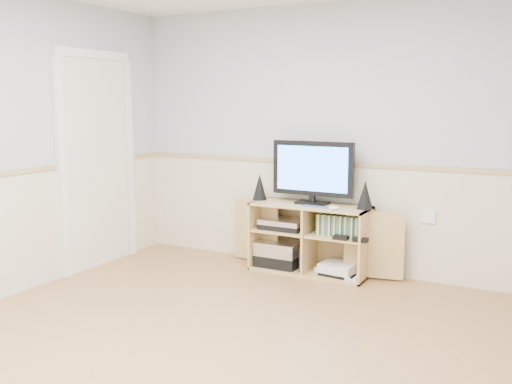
% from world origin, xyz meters
% --- Properties ---
extents(room, '(4.04, 4.54, 2.54)m').
position_xyz_m(room, '(-0.06, 0.12, 1.22)').
color(room, tan).
rests_on(room, ground).
extents(media_cabinet, '(1.73, 0.42, 0.65)m').
position_xyz_m(media_cabinet, '(-0.04, 2.06, 0.33)').
color(media_cabinet, tan).
rests_on(media_cabinet, floor).
extents(monitor, '(0.79, 0.18, 0.59)m').
position_xyz_m(monitor, '(-0.04, 2.06, 0.97)').
color(monitor, black).
rests_on(monitor, media_cabinet).
extents(speaker_left, '(0.14, 0.14, 0.26)m').
position_xyz_m(speaker_left, '(-0.58, 2.03, 0.78)').
color(speaker_left, black).
rests_on(speaker_left, media_cabinet).
extents(speaker_right, '(0.14, 0.14, 0.26)m').
position_xyz_m(speaker_right, '(0.48, 2.03, 0.78)').
color(speaker_right, black).
rests_on(speaker_right, media_cabinet).
extents(keyboard, '(0.31, 0.13, 0.01)m').
position_xyz_m(keyboard, '(0.09, 1.87, 0.66)').
color(keyboard, silver).
rests_on(keyboard, media_cabinet).
extents(mouse, '(0.10, 0.08, 0.04)m').
position_xyz_m(mouse, '(0.25, 1.87, 0.67)').
color(mouse, white).
rests_on(mouse, media_cabinet).
extents(av_components, '(0.51, 0.31, 0.47)m').
position_xyz_m(av_components, '(-0.34, 2.01, 0.22)').
color(av_components, black).
rests_on(av_components, media_cabinet).
extents(game_consoles, '(0.46, 0.30, 0.11)m').
position_xyz_m(game_consoles, '(0.25, 2.00, 0.07)').
color(game_consoles, white).
rests_on(game_consoles, media_cabinet).
extents(game_cases, '(0.41, 0.13, 0.19)m').
position_xyz_m(game_cases, '(0.26, 1.99, 0.48)').
color(game_cases, '#3F8C3F').
rests_on(game_cases, media_cabinet).
extents(wall_outlet, '(0.12, 0.03, 0.12)m').
position_xyz_m(wall_outlet, '(1.00, 2.23, 0.60)').
color(wall_outlet, white).
rests_on(wall_outlet, wall_back).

